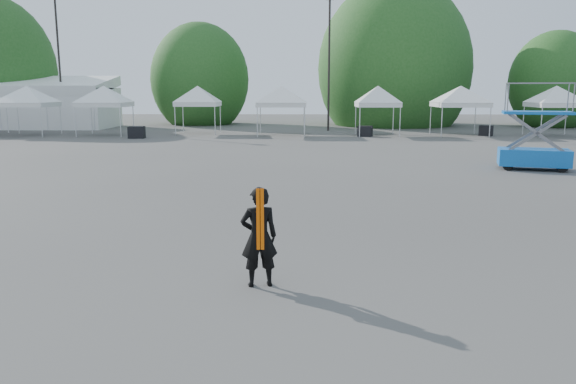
{
  "coord_description": "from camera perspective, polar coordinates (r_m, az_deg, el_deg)",
  "views": [
    {
      "loc": [
        0.65,
        -10.68,
        3.12
      ],
      "look_at": [
        0.49,
        -0.81,
        1.3
      ],
      "focal_mm": 35.0,
      "sensor_mm": 36.0,
      "label": 1
    }
  ],
  "objects": [
    {
      "name": "tent_c",
      "position": [
        40.32,
        -18.22,
        9.83
      ],
      "size": [
        4.48,
        4.48,
        3.88
      ],
      "color": "silver",
      "rests_on": "ground"
    },
    {
      "name": "light_pole_west",
      "position": [
        48.49,
        -22.27,
        12.81
      ],
      "size": [
        0.6,
        0.25,
        10.3
      ],
      "color": "black",
      "rests_on": "ground"
    },
    {
      "name": "marquee",
      "position": [
        51.0,
        -25.71,
        8.12
      ],
      "size": [
        15.0,
        6.25,
        4.23
      ],
      "color": "white",
      "rests_on": "ground"
    },
    {
      "name": "tree_mid_e",
      "position": [
        50.41,
        10.71,
        12.21
      ],
      "size": [
        5.12,
        5.12,
        7.79
      ],
      "color": "#382314",
      "rests_on": "ground"
    },
    {
      "name": "scissor_lift",
      "position": [
        23.87,
        23.9,
        6.12
      ],
      "size": [
        2.85,
        1.94,
        3.36
      ],
      "rotation": [
        0.0,
        0.0,
        -0.27
      ],
      "color": "#0C4DA6",
      "rests_on": "ground"
    },
    {
      "name": "man",
      "position": [
        8.92,
        -2.97,
        -4.57
      ],
      "size": [
        0.66,
        0.5,
        1.62
      ],
      "rotation": [
        0.0,
        0.0,
        3.35
      ],
      "color": "black",
      "rests_on": "ground"
    },
    {
      "name": "crate_mid",
      "position": [
        37.82,
        7.84,
        6.14
      ],
      "size": [
        1.08,
        0.96,
        0.7
      ],
      "primitive_type": "cube",
      "rotation": [
        0.0,
        0.0,
        -0.34
      ],
      "color": "black",
      "rests_on": "ground"
    },
    {
      "name": "tree_mid_w",
      "position": [
        51.42,
        -8.92,
        11.21
      ],
      "size": [
        4.16,
        4.16,
        6.33
      ],
      "color": "#382314",
      "rests_on": "ground"
    },
    {
      "name": "crate_west",
      "position": [
        37.41,
        -15.12,
        5.88
      ],
      "size": [
        1.0,
        0.79,
        0.76
      ],
      "primitive_type": "cube",
      "rotation": [
        0.0,
        0.0,
        0.03
      ],
      "color": "black",
      "rests_on": "ground"
    },
    {
      "name": "tree_far_e",
      "position": [
        52.24,
        25.47,
        9.99
      ],
      "size": [
        3.84,
        3.84,
        5.84
      ],
      "color": "#382314",
      "rests_on": "ground"
    },
    {
      "name": "tent_h",
      "position": [
        41.65,
        25.62,
        9.34
      ],
      "size": [
        4.4,
        4.4,
        3.88
      ],
      "color": "silver",
      "rests_on": "ground"
    },
    {
      "name": "light_pole_east",
      "position": [
        42.81,
        4.2,
        13.61
      ],
      "size": [
        0.6,
        0.25,
        9.8
      ],
      "color": "black",
      "rests_on": "ground"
    },
    {
      "name": "tent_b",
      "position": [
        42.21,
        -25.01,
        9.39
      ],
      "size": [
        4.57,
        4.57,
        3.88
      ],
      "color": "silver",
      "rests_on": "ground"
    },
    {
      "name": "ground",
      "position": [
        11.15,
        -2.46,
        -5.82
      ],
      "size": [
        120.0,
        120.0,
        0.0
      ],
      "primitive_type": "plane",
      "color": "#474442",
      "rests_on": "ground"
    },
    {
      "name": "tent_g",
      "position": [
        39.83,
        17.15,
        9.89
      ],
      "size": [
        4.7,
        4.7,
        3.88
      ],
      "color": "silver",
      "rests_on": "ground"
    },
    {
      "name": "crate_east",
      "position": [
        40.37,
        19.47,
        5.9
      ],
      "size": [
        1.09,
        0.99,
        0.69
      ],
      "primitive_type": "cube",
      "rotation": [
        0.0,
        0.0,
        -0.41
      ],
      "color": "black",
      "rests_on": "ground"
    },
    {
      "name": "tent_d",
      "position": [
        40.25,
        -9.17,
        10.21
      ],
      "size": [
        4.13,
        4.13,
        3.88
      ],
      "color": "silver",
      "rests_on": "ground"
    },
    {
      "name": "tent_f",
      "position": [
        38.63,
        9.12,
        10.21
      ],
      "size": [
        4.0,
        4.0,
        3.88
      ],
      "color": "silver",
      "rests_on": "ground"
    },
    {
      "name": "tent_e",
      "position": [
        38.39,
        -0.66,
        10.34
      ],
      "size": [
        4.66,
        4.66,
        3.88
      ],
      "color": "silver",
      "rests_on": "ground"
    }
  ]
}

